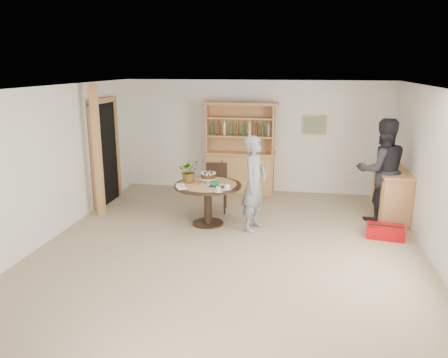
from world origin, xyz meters
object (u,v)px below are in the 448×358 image
dining_chair (216,184)px  red_suitcase (385,231)px  adult_person (382,171)px  sideboard (391,194)px  dining_table (208,192)px  teen_boy (255,184)px  hutch (240,163)px

dining_chair → red_suitcase: (3.08, -0.92, -0.43)m
adult_person → sideboard: bearing=-162.9°
dining_table → adult_person: adult_person is taller
dining_chair → adult_person: bearing=-8.1°
dining_table → dining_chair: size_ratio=1.27×
dining_chair → adult_person: 3.12m
dining_chair → teen_boy: bearing=-54.1°
dining_table → dining_chair: dining_chair is taller
hutch → sideboard: bearing=-22.2°
sideboard → teen_boy: size_ratio=0.76×
teen_boy → red_suitcase: 2.34m
dining_chair → hutch: bearing=70.8°
dining_table → teen_boy: (0.85, -0.10, 0.23)m
teen_boy → red_suitcase: (2.22, 0.01, -0.73)m
dining_chair → adult_person: size_ratio=0.50×
sideboard → dining_chair: bearing=-178.8°
teen_boy → dining_chair: bearing=59.8°
hutch → dining_table: hutch is taller
dining_chair → red_suitcase: dining_chair is taller
teen_boy → dining_table: bearing=100.3°
adult_person → dining_table: bearing=0.5°
dining_table → sideboard: bearing=15.2°
sideboard → adult_person: (-0.24, -0.14, 0.48)m
sideboard → dining_table: size_ratio=1.05×
teen_boy → red_suitcase: bearing=-72.6°
hutch → sideboard: 3.29m
hutch → adult_person: hutch is taller
red_suitcase → sideboard: bearing=83.9°
hutch → adult_person: bearing=-26.3°
dining_chair → teen_boy: 1.30m
adult_person → dining_chair: bearing=-14.6°
hutch → adult_person: (2.80, -1.38, 0.27)m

